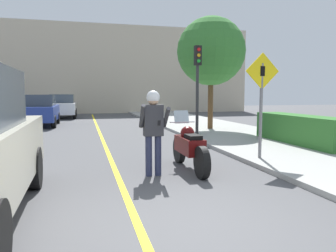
{
  "coord_description": "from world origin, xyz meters",
  "views": [
    {
      "loc": [
        -1.25,
        -3.84,
        1.73
      ],
      "look_at": [
        0.59,
        3.33,
        1.0
      ],
      "focal_mm": 35.0,
      "sensor_mm": 36.0,
      "label": 1
    }
  ],
  "objects": [
    {
      "name": "ground_plane",
      "position": [
        0.0,
        0.0,
        0.0
      ],
      "size": [
        80.0,
        80.0,
        0.0
      ],
      "primitive_type": "plane",
      "color": "#4C4C4F"
    },
    {
      "name": "sidewalk_curb",
      "position": [
        4.8,
        4.0,
        0.06
      ],
      "size": [
        4.4,
        44.0,
        0.11
      ],
      "color": "#9E9E99",
      "rests_on": "ground"
    },
    {
      "name": "road_center_line",
      "position": [
        -0.6,
        6.0,
        0.0
      ],
      "size": [
        0.12,
        36.0,
        0.01
      ],
      "color": "yellow",
      "rests_on": "ground"
    },
    {
      "name": "building_backdrop",
      "position": [
        0.0,
        26.0,
        3.88
      ],
      "size": [
        28.0,
        1.2,
        7.76
      ],
      "color": "beige",
      "rests_on": "ground"
    },
    {
      "name": "motorcycle",
      "position": [
        1.04,
        3.14,
        0.52
      ],
      "size": [
        0.62,
        2.31,
        1.32
      ],
      "color": "black",
      "rests_on": "ground"
    },
    {
      "name": "person_biker",
      "position": [
        0.14,
        2.81,
        1.11
      ],
      "size": [
        0.59,
        0.49,
        1.8
      ],
      "color": "#282D4C",
      "rests_on": "ground"
    },
    {
      "name": "crossing_sign",
      "position": [
        3.04,
        3.49,
        1.69
      ],
      "size": [
        0.91,
        0.08,
        2.62
      ],
      "color": "slate",
      "rests_on": "sidewalk_curb"
    },
    {
      "name": "traffic_light",
      "position": [
        3.11,
        8.43,
        2.54
      ],
      "size": [
        0.26,
        0.3,
        3.48
      ],
      "color": "#2D2D30",
      "rests_on": "sidewalk_curb"
    },
    {
      "name": "hedge_row",
      "position": [
        5.6,
        5.39,
        0.57
      ],
      "size": [
        0.9,
        3.98,
        0.92
      ],
      "color": "#33702D",
      "rests_on": "sidewalk_curb"
    },
    {
      "name": "street_tree",
      "position": [
        4.43,
        10.35,
        3.65
      ],
      "size": [
        3.11,
        3.11,
        5.1
      ],
      "color": "brown",
      "rests_on": "sidewalk_curb"
    },
    {
      "name": "parked_car_blue",
      "position": [
        -3.58,
        14.77,
        0.86
      ],
      "size": [
        1.88,
        4.2,
        1.68
      ],
      "color": "black",
      "rests_on": "ground"
    },
    {
      "name": "parked_car_white",
      "position": [
        -2.73,
        20.7,
        0.86
      ],
      "size": [
        1.88,
        4.2,
        1.68
      ],
      "color": "black",
      "rests_on": "ground"
    },
    {
      "name": "parked_car_silver",
      "position": [
        -3.29,
        26.61,
        0.86
      ],
      "size": [
        1.88,
        4.2,
        1.68
      ],
      "color": "black",
      "rests_on": "ground"
    }
  ]
}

